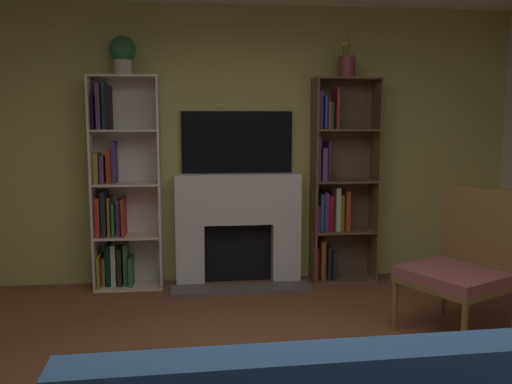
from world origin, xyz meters
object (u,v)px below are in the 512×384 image
(fireplace, at_px, (238,225))
(vase_with_flowers, at_px, (347,66))
(tv, at_px, (237,142))
(bookshelf_right, at_px, (336,188))
(potted_plant, at_px, (123,53))
(armchair, at_px, (463,263))
(bookshelf_left, at_px, (119,193))

(fireplace, bearing_deg, vase_with_flowers, -1.46)
(tv, xyz_separation_m, bookshelf_right, (0.97, -0.08, -0.45))
(potted_plant, xyz_separation_m, armchair, (2.59, -1.43, -1.65))
(fireplace, height_order, armchair, armchair)
(vase_with_flowers, bearing_deg, tv, 173.44)
(fireplace, xyz_separation_m, vase_with_flowers, (1.04, -0.03, 1.53))
(bookshelf_left, bearing_deg, tv, 4.52)
(potted_plant, height_order, vase_with_flowers, vase_with_flowers)
(potted_plant, distance_m, vase_with_flowers, 2.09)
(bookshelf_left, relative_size, armchair, 1.84)
(fireplace, xyz_separation_m, tv, (0.00, 0.09, 0.80))
(fireplace, distance_m, vase_with_flowers, 1.85)
(potted_plant, height_order, armchair, potted_plant)
(fireplace, relative_size, bookshelf_left, 0.66)
(bookshelf_left, relative_size, vase_with_flowers, 5.02)
(fireplace, distance_m, armchair, 2.13)
(fireplace, distance_m, tv, 0.81)
(bookshelf_left, bearing_deg, armchair, -28.75)
(potted_plant, distance_m, armchair, 3.39)
(vase_with_flowers, bearing_deg, bookshelf_left, 179.18)
(fireplace, distance_m, bookshelf_right, 1.03)
(armchair, bearing_deg, vase_with_flowers, 109.40)
(bookshelf_left, bearing_deg, vase_with_flowers, -0.82)
(bookshelf_right, xyz_separation_m, vase_with_flowers, (0.08, -0.04, 1.17))
(potted_plant, bearing_deg, fireplace, 1.46)
(potted_plant, xyz_separation_m, vase_with_flowers, (2.09, 0.00, -0.09))
(fireplace, height_order, bookshelf_right, bookshelf_right)
(tv, height_order, potted_plant, potted_plant)
(tv, xyz_separation_m, vase_with_flowers, (1.04, -0.12, 0.73))
(potted_plant, bearing_deg, tv, 6.56)
(bookshelf_left, xyz_separation_m, armchair, (2.67, -1.47, -0.37))
(fireplace, distance_m, bookshelf_left, 1.17)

